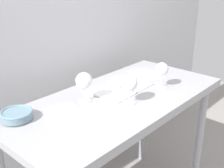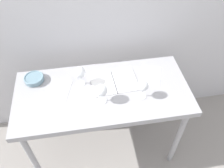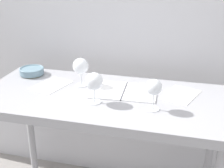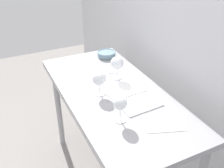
# 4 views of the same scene
# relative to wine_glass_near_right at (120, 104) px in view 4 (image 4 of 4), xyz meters

# --- Properties ---
(back_wall) EXTENTS (3.80, 0.04, 2.60)m
(back_wall) POSITION_rel_wine_glass_near_right_xyz_m (-0.29, 0.60, 0.28)
(back_wall) COLOR silver
(back_wall) RESTS_ON ground_plane
(steel_counter) EXTENTS (1.40, 0.65, 0.90)m
(steel_counter) POSITION_rel_wine_glass_near_right_xyz_m (-0.29, 0.10, -0.22)
(steel_counter) COLOR #9A9A9F
(steel_counter) RESTS_ON ground_plane
(wine_glass_near_right) EXTENTS (0.08, 0.08, 0.16)m
(wine_glass_near_right) POSITION_rel_wine_glass_near_right_xyz_m (0.00, 0.00, 0.00)
(wine_glass_near_right) COLOR white
(wine_glass_near_right) RESTS_ON steel_counter
(wine_glass_near_center) EXTENTS (0.09, 0.09, 0.17)m
(wine_glass_near_center) POSITION_rel_wine_glass_near_right_xyz_m (-0.31, 0.01, -0.00)
(wine_glass_near_center) COLOR white
(wine_glass_near_center) RESTS_ON steel_counter
(wine_glass_far_left) EXTENTS (0.10, 0.10, 0.17)m
(wine_glass_far_left) POSITION_rel_wine_glass_near_right_xyz_m (-0.46, 0.21, 0.00)
(wine_glass_far_left) COLOR white
(wine_glass_far_left) RESTS_ON steel_counter
(open_notebook) EXTENTS (0.39, 0.28, 0.01)m
(open_notebook) POSITION_rel_wine_glass_near_right_xyz_m (-0.19, 0.18, -0.11)
(open_notebook) COLOR white
(open_notebook) RESTS_ON steel_counter
(tasting_sheet_upper) EXTENTS (0.23, 0.27, 0.00)m
(tasting_sheet_upper) POSITION_rel_wine_glass_near_right_xyz_m (0.13, 0.21, -0.12)
(tasting_sheet_upper) COLOR white
(tasting_sheet_upper) RESTS_ON steel_counter
(tasting_sheet_lower) EXTENTS (0.22, 0.27, 0.00)m
(tasting_sheet_lower) POSITION_rel_wine_glass_near_right_xyz_m (-0.64, 0.16, -0.12)
(tasting_sheet_lower) COLOR white
(tasting_sheet_lower) RESTS_ON steel_counter
(tasting_bowl) EXTENTS (0.16, 0.16, 0.05)m
(tasting_bowl) POSITION_rel_wine_glass_near_right_xyz_m (-0.84, 0.30, -0.09)
(tasting_bowl) COLOR #DBCC66
(tasting_bowl) RESTS_ON steel_counter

